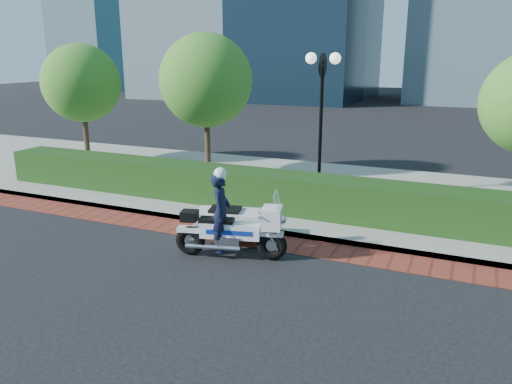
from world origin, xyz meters
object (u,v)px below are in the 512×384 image
at_px(tree_a, 81,83).
at_px(lamppost, 321,103).
at_px(tree_b, 206,81).
at_px(police_motorcycle, 229,222).

bearing_deg(tree_a, lamppost, -7.41).
bearing_deg(tree_b, tree_a, 180.00).
xyz_separation_m(tree_a, tree_b, (5.50, 0.00, 0.21)).
xyz_separation_m(lamppost, police_motorcycle, (-0.71, -4.57, -2.27)).
relative_size(tree_a, tree_b, 0.94).
height_order(lamppost, tree_a, tree_a).
xyz_separation_m(lamppost, tree_a, (-10.00, 1.30, 0.26)).
relative_size(lamppost, tree_a, 0.92).
height_order(lamppost, tree_b, tree_b).
distance_m(lamppost, police_motorcycle, 5.15).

